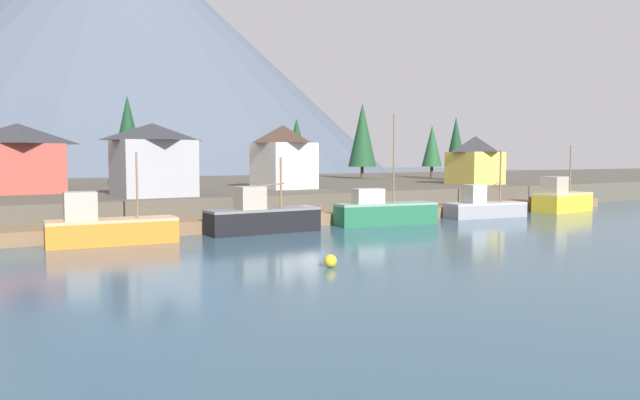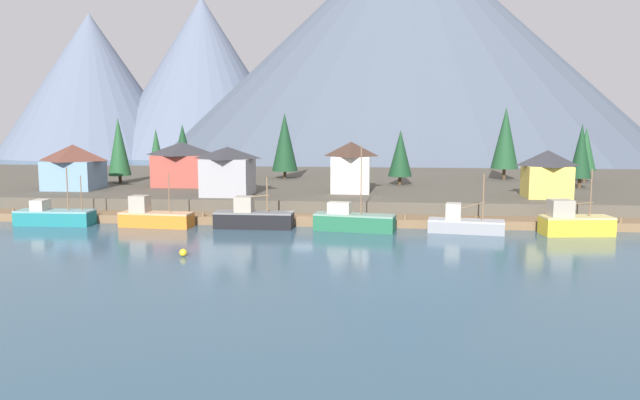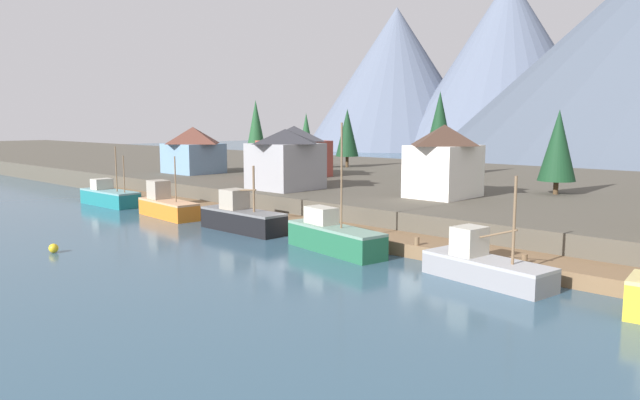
{
  "view_description": "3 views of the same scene",
  "coord_description": "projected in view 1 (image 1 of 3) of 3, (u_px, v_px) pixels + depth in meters",
  "views": [
    {
      "loc": [
        -26.2,
        -44.08,
        5.99
      ],
      "look_at": [
        2.03,
        2.17,
        2.08
      ],
      "focal_mm": 33.7,
      "sensor_mm": 36.0,
      "label": 1
    },
    {
      "loc": [
        9.13,
        -70.98,
        12.49
      ],
      "look_at": [
        1.74,
        3.75,
        2.71
      ],
      "focal_mm": 34.61,
      "sensor_mm": 36.0,
      "label": 2
    },
    {
      "loc": [
        35.58,
        -34.85,
        9.81
      ],
      "look_at": [
        -0.56,
        3.42,
        2.8
      ],
      "focal_mm": 33.4,
      "sensor_mm": 36.0,
      "label": 3
    }
  ],
  "objects": [
    {
      "name": "house_grey",
      "position": [
        153.0,
        159.0,
        53.18
      ],
      "size": [
        6.56,
        6.77,
        6.46
      ],
      "color": "gray",
      "rests_on": "shoreline_bank"
    },
    {
      "name": "house_red",
      "position": [
        18.0,
        158.0,
        57.3
      ],
      "size": [
        8.04,
        7.26,
        6.67
      ],
      "color": "#9E4238",
      "rests_on": "shoreline_bank"
    },
    {
      "name": "shoreline_bank",
      "position": [
        189.0,
        193.0,
        78.73
      ],
      "size": [
        400.0,
        56.0,
        2.5
      ],
      "primitive_type": "cube",
      "color": "#4C473D",
      "rests_on": "ground_plane"
    },
    {
      "name": "dock",
      "position": [
        302.0,
        219.0,
        53.23
      ],
      "size": [
        80.0,
        4.0,
        1.6
      ],
      "color": "brown",
      "rests_on": "ground_plane"
    },
    {
      "name": "house_yellow",
      "position": [
        475.0,
        160.0,
        76.38
      ],
      "size": [
        5.82,
        5.48,
        6.12
      ],
      "color": "gold",
      "rests_on": "shoreline_bank"
    },
    {
      "name": "conifer_near_left",
      "position": [
        128.0,
        135.0,
        75.72
      ],
      "size": [
        4.43,
        4.43,
        11.19
      ],
      "color": "#4C3823",
      "rests_on": "shoreline_bank"
    },
    {
      "name": "mountain_east_peak",
      "position": [
        117.0,
        48.0,
        181.51
      ],
      "size": [
        166.73,
        166.73,
        77.56
      ],
      "primitive_type": "cone",
      "color": "#475160",
      "rests_on": "ground_plane"
    },
    {
      "name": "channel_buoy",
      "position": [
        330.0,
        261.0,
        32.59
      ],
      "size": [
        0.7,
        0.7,
        0.7
      ],
      "primitive_type": "sphere",
      "color": "gold",
      "rests_on": "ground_plane"
    },
    {
      "name": "fishing_boat_orange",
      "position": [
        108.0,
        227.0,
        41.01
      ],
      "size": [
        8.73,
        3.23,
        6.33
      ],
      "rotation": [
        0.0,
        0.0,
        -0.09
      ],
      "color": "#CC6B1E",
      "rests_on": "ground_plane"
    },
    {
      "name": "fishing_boat_yellow",
      "position": [
        561.0,
        199.0,
        65.36
      ],
      "size": [
        7.8,
        3.9,
        7.22
      ],
      "rotation": [
        0.0,
        0.0,
        0.13
      ],
      "color": "gold",
      "rests_on": "ground_plane"
    },
    {
      "name": "house_white",
      "position": [
        283.0,
        156.0,
        66.4
      ],
      "size": [
        5.46,
        6.88,
        6.98
      ],
      "color": "silver",
      "rests_on": "shoreline_bank"
    },
    {
      "name": "conifer_mid_left",
      "position": [
        297.0,
        146.0,
        78.2
      ],
      "size": [
        3.67,
        3.67,
        8.46
      ],
      "color": "#4C3823",
      "rests_on": "shoreline_bank"
    },
    {
      "name": "fishing_boat_black",
      "position": [
        261.0,
        217.0,
        47.34
      ],
      "size": [
        9.12,
        2.66,
        5.96
      ],
      "rotation": [
        0.0,
        0.0,
        -0.01
      ],
      "color": "black",
      "rests_on": "ground_plane"
    },
    {
      "name": "fishing_boat_green",
      "position": [
        384.0,
        212.0,
        52.87
      ],
      "size": [
        9.38,
        3.97,
        9.7
      ],
      "rotation": [
        0.0,
        0.0,
        -0.17
      ],
      "color": "#1E5B3D",
      "rests_on": "ground_plane"
    },
    {
      "name": "conifer_back_left",
      "position": [
        432.0,
        146.0,
        99.61
      ],
      "size": [
        3.35,
        3.35,
        8.76
      ],
      "color": "#4C3823",
      "rests_on": "shoreline_bank"
    },
    {
      "name": "conifer_far_left",
      "position": [
        456.0,
        143.0,
        89.92
      ],
      "size": [
        3.13,
        3.13,
        9.48
      ],
      "color": "#4C3823",
      "rests_on": "shoreline_bank"
    },
    {
      "name": "ground_plane",
      "position": [
        224.0,
        214.0,
        68.64
      ],
      "size": [
        400.0,
        400.0,
        1.0
      ],
      "primitive_type": "cube",
      "color": "#335166"
    },
    {
      "name": "fishing_boat_grey",
      "position": [
        484.0,
        207.0,
        59.37
      ],
      "size": [
        8.54,
        3.83,
        6.68
      ],
      "rotation": [
        0.0,
        0.0,
        -0.16
      ],
      "color": "gray",
      "rests_on": "ground_plane"
    },
    {
      "name": "conifer_back_right",
      "position": [
        362.0,
        135.0,
        95.77
      ],
      "size": [
        4.46,
        4.46,
        12.11
      ],
      "color": "#4C3823",
      "rests_on": "shoreline_bank"
    }
  ]
}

